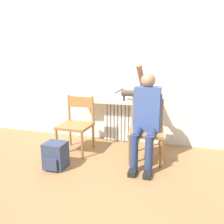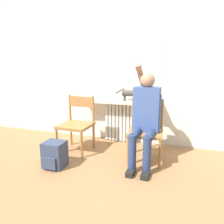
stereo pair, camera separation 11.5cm
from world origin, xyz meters
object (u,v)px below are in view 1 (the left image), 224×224
chair_left (76,123)px  person (146,115)px  backpack (56,156)px  cat (131,93)px  chair_right (146,129)px

chair_left → person: size_ratio=0.62×
chair_left → backpack: (-0.01, -0.60, -0.26)m
backpack → cat: bearing=56.1°
chair_right → person: bearing=-92.8°
chair_left → cat: (0.73, 0.51, 0.42)m
chair_left → cat: bearing=35.9°
backpack → chair_left: bearing=88.6°
person → cat: 0.72m
chair_right → chair_left: bearing=174.8°
chair_left → backpack: size_ratio=2.48×
chair_right → backpack: chair_right is taller
cat → backpack: cat is taller
chair_left → chair_right: same height
chair_right → cat: cat is taller
chair_left → cat: 0.99m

